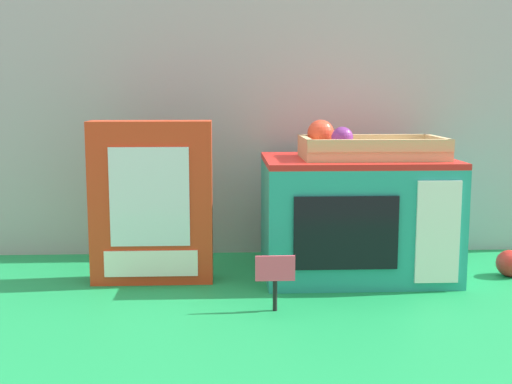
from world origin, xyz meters
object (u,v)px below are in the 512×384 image
at_px(food_groups_crate, 364,148).
at_px(cookie_set_box, 152,202).
at_px(toy_microwave, 356,216).
at_px(price_sign, 275,274).
at_px(loose_toy_apple, 510,263).

bearing_deg(food_groups_crate, cookie_set_box, -177.17).
relative_size(toy_microwave, food_groups_crate, 1.34).
distance_m(toy_microwave, price_sign, 0.31).
height_order(toy_microwave, food_groups_crate, food_groups_crate).
distance_m(toy_microwave, food_groups_crate, 0.15).
height_order(cookie_set_box, price_sign, cookie_set_box).
bearing_deg(loose_toy_apple, food_groups_crate, 175.33).
xyz_separation_m(cookie_set_box, price_sign, (0.23, -0.20, -0.10)).
bearing_deg(price_sign, loose_toy_apple, 21.50).
height_order(toy_microwave, price_sign, toy_microwave).
xyz_separation_m(cookie_set_box, loose_toy_apple, (0.74, -0.00, -0.13)).
bearing_deg(cookie_set_box, price_sign, -41.02).
height_order(food_groups_crate, price_sign, food_groups_crate).
height_order(food_groups_crate, cookie_set_box, cookie_set_box).
distance_m(food_groups_crate, loose_toy_apple, 0.39).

